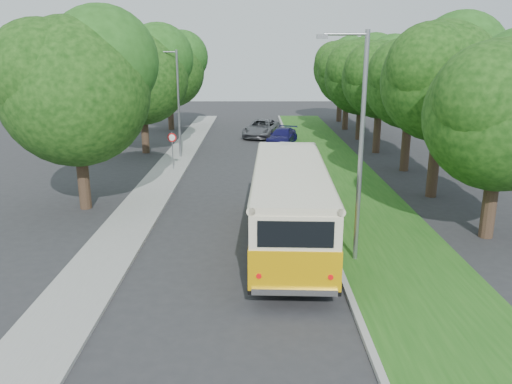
{
  "coord_description": "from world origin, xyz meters",
  "views": [
    {
      "loc": [
        0.66,
        -19.16,
        7.26
      ],
      "look_at": [
        0.75,
        1.51,
        1.5
      ],
      "focal_mm": 35.0,
      "sensor_mm": 36.0,
      "label": 1
    }
  ],
  "objects_px": {
    "vintage_bus": "(290,206)",
    "car_white": "(289,155)",
    "car_blue": "(282,136)",
    "car_grey": "(262,128)",
    "lamppost_far": "(177,100)",
    "car_silver": "(286,171)",
    "lamppost_near": "(359,142)"
  },
  "relations": [
    {
      "from": "car_silver",
      "to": "car_blue",
      "type": "distance_m",
      "value": 12.71
    },
    {
      "from": "car_silver",
      "to": "car_blue",
      "type": "bearing_deg",
      "value": 66.23
    },
    {
      "from": "car_grey",
      "to": "car_white",
      "type": "bearing_deg",
      "value": -68.09
    },
    {
      "from": "lamppost_near",
      "to": "vintage_bus",
      "type": "height_order",
      "value": "lamppost_near"
    },
    {
      "from": "car_blue",
      "to": "car_silver",
      "type": "bearing_deg",
      "value": -75.18
    },
    {
      "from": "lamppost_far",
      "to": "vintage_bus",
      "type": "bearing_deg",
      "value": -68.16
    },
    {
      "from": "lamppost_far",
      "to": "vintage_bus",
      "type": "xyz_separation_m",
      "value": [
        6.74,
        -16.82,
        -2.51
      ]
    },
    {
      "from": "vintage_bus",
      "to": "car_blue",
      "type": "xyz_separation_m",
      "value": [
        0.96,
        22.39,
        -0.95
      ]
    },
    {
      "from": "lamppost_far",
      "to": "car_blue",
      "type": "relative_size",
      "value": 1.66
    },
    {
      "from": "lamppost_near",
      "to": "lamppost_far",
      "type": "distance_m",
      "value": 20.53
    },
    {
      "from": "lamppost_near",
      "to": "vintage_bus",
      "type": "xyz_separation_m",
      "value": [
        -2.17,
        1.68,
        -2.76
      ]
    },
    {
      "from": "lamppost_far",
      "to": "car_white",
      "type": "bearing_deg",
      "value": -20.21
    },
    {
      "from": "lamppost_near",
      "to": "car_blue",
      "type": "relative_size",
      "value": 1.77
    },
    {
      "from": "car_grey",
      "to": "lamppost_far",
      "type": "bearing_deg",
      "value": -108.53
    },
    {
      "from": "car_silver",
      "to": "car_grey",
      "type": "bearing_deg",
      "value": 72.47
    },
    {
      "from": "lamppost_near",
      "to": "car_blue",
      "type": "bearing_deg",
      "value": 92.87
    },
    {
      "from": "car_silver",
      "to": "car_grey",
      "type": "height_order",
      "value": "car_grey"
    },
    {
      "from": "vintage_bus",
      "to": "car_silver",
      "type": "height_order",
      "value": "vintage_bus"
    },
    {
      "from": "vintage_bus",
      "to": "car_white",
      "type": "distance_m",
      "value": 14.04
    },
    {
      "from": "lamppost_far",
      "to": "car_white",
      "type": "relative_size",
      "value": 1.63
    },
    {
      "from": "lamppost_near",
      "to": "car_grey",
      "type": "xyz_separation_m",
      "value": [
        -2.86,
        27.9,
        -3.6
      ]
    },
    {
      "from": "car_silver",
      "to": "lamppost_near",
      "type": "bearing_deg",
      "value": -103.12
    },
    {
      "from": "car_silver",
      "to": "car_grey",
      "type": "xyz_separation_m",
      "value": [
        -1.17,
        16.52,
        0.08
      ]
    },
    {
      "from": "lamppost_near",
      "to": "car_silver",
      "type": "bearing_deg",
      "value": 98.46
    },
    {
      "from": "car_blue",
      "to": "car_grey",
      "type": "height_order",
      "value": "car_grey"
    },
    {
      "from": "lamppost_near",
      "to": "vintage_bus",
      "type": "relative_size",
      "value": 0.74
    },
    {
      "from": "lamppost_near",
      "to": "car_grey",
      "type": "distance_m",
      "value": 28.28
    },
    {
      "from": "lamppost_near",
      "to": "car_blue",
      "type": "distance_m",
      "value": 24.39
    },
    {
      "from": "car_blue",
      "to": "car_grey",
      "type": "relative_size",
      "value": 0.82
    },
    {
      "from": "lamppost_near",
      "to": "car_grey",
      "type": "relative_size",
      "value": 1.45
    },
    {
      "from": "lamppost_far",
      "to": "vintage_bus",
      "type": "relative_size",
      "value": 0.69
    },
    {
      "from": "lamppost_near",
      "to": "lamppost_far",
      "type": "relative_size",
      "value": 1.07
    }
  ]
}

